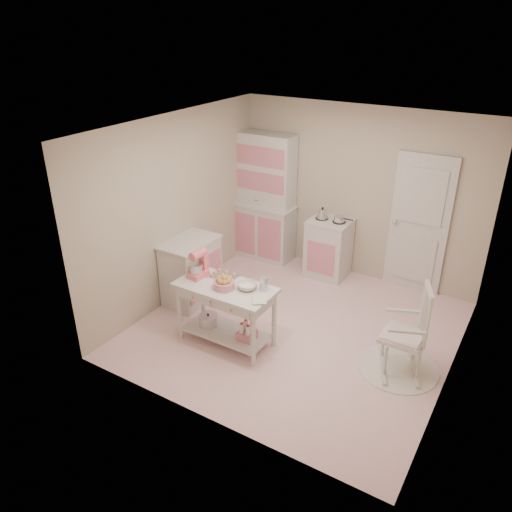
# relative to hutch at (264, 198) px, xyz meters

# --- Properties ---
(room_shell) EXTENTS (3.84, 3.84, 2.62)m
(room_shell) POSITION_rel_hutch_xyz_m (1.49, -1.66, 0.61)
(room_shell) COLOR pink
(room_shell) RESTS_ON ground
(door) EXTENTS (0.82, 0.05, 2.04)m
(door) POSITION_rel_hutch_xyz_m (2.44, 0.21, -0.02)
(door) COLOR silver
(door) RESTS_ON ground
(hutch) EXTENTS (1.06, 0.50, 2.08)m
(hutch) POSITION_rel_hutch_xyz_m (0.00, 0.00, 0.00)
(hutch) COLOR silver
(hutch) RESTS_ON ground
(stove) EXTENTS (0.62, 0.57, 0.92)m
(stove) POSITION_rel_hutch_xyz_m (1.20, -0.05, -0.58)
(stove) COLOR silver
(stove) RESTS_ON ground
(base_cabinet) EXTENTS (0.54, 0.84, 0.92)m
(base_cabinet) POSITION_rel_hutch_xyz_m (-0.14, -1.76, -0.58)
(base_cabinet) COLOR silver
(base_cabinet) RESTS_ON ground
(lace_rug) EXTENTS (0.92, 0.92, 0.01)m
(lace_rug) POSITION_rel_hutch_xyz_m (2.87, -1.77, -1.03)
(lace_rug) COLOR white
(lace_rug) RESTS_ON ground
(rocking_chair) EXTENTS (0.72, 0.85, 1.10)m
(rocking_chair) POSITION_rel_hutch_xyz_m (2.87, -1.77, -0.49)
(rocking_chair) COLOR silver
(rocking_chair) RESTS_ON ground
(work_table) EXTENTS (1.20, 0.60, 0.80)m
(work_table) POSITION_rel_hutch_xyz_m (0.87, -2.36, -0.64)
(work_table) COLOR silver
(work_table) RESTS_ON ground
(stand_mixer) EXTENTS (0.22, 0.30, 0.34)m
(stand_mixer) POSITION_rel_hutch_xyz_m (0.45, -2.34, -0.07)
(stand_mixer) COLOR #F26674
(stand_mixer) RESTS_ON work_table
(cookie_tray) EXTENTS (0.34, 0.24, 0.02)m
(cookie_tray) POSITION_rel_hutch_xyz_m (0.72, -2.18, -0.23)
(cookie_tray) COLOR silver
(cookie_tray) RESTS_ON work_table
(bread_basket) EXTENTS (0.25, 0.25, 0.09)m
(bread_basket) POSITION_rel_hutch_xyz_m (0.89, -2.41, -0.19)
(bread_basket) COLOR #CE768B
(bread_basket) RESTS_ON work_table
(mixing_bowl) EXTENTS (0.24, 0.24, 0.07)m
(mixing_bowl) POSITION_rel_hutch_xyz_m (1.13, -2.28, -0.20)
(mixing_bowl) COLOR silver
(mixing_bowl) RESTS_ON work_table
(metal_pitcher) EXTENTS (0.10, 0.10, 0.17)m
(metal_pitcher) POSITION_rel_hutch_xyz_m (1.31, -2.20, -0.16)
(metal_pitcher) COLOR silver
(metal_pitcher) RESTS_ON work_table
(recipe_book) EXTENTS (0.25, 0.27, 0.02)m
(recipe_book) POSITION_rel_hutch_xyz_m (1.32, -2.48, -0.23)
(recipe_book) COLOR silver
(recipe_book) RESTS_ON work_table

